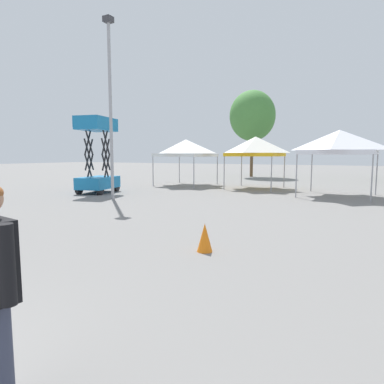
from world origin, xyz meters
name	(u,v)px	position (x,y,z in m)	size (l,w,h in m)	color
canopy_tent_behind_right	(186,148)	(-7.30, 19.01, 2.43)	(3.40, 3.40, 2.98)	#9E9EA3
canopy_tent_right_of_center	(256,147)	(-2.64, 19.04, 2.47)	(2.98, 2.98, 3.05)	#9E9EA3
canopy_tent_behind_center	(339,142)	(2.01, 17.19, 2.58)	(3.49, 3.49, 3.16)	#9E9EA3
scissor_lift	(98,170)	(-9.21, 12.93, 1.19)	(1.89, 2.56, 3.89)	black
light_pole_near_lift	(110,97)	(-6.88, 11.38, 4.49)	(0.36, 0.36, 7.86)	#9E9EA3
tree_behind_tents_center	(252,116)	(-6.22, 29.53, 5.49)	(4.10, 4.10, 7.76)	brown
traffic_cone_lot_center	(205,238)	(0.40, 5.80, 0.29)	(0.32, 0.32, 0.59)	orange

